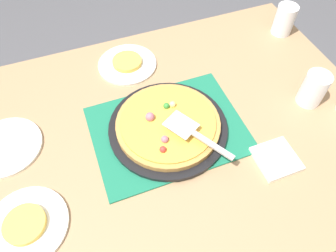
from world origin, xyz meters
The scene contains 14 objects.
ground_plane centered at (0.00, 0.00, 0.00)m, with size 8.00×8.00×0.00m, color #4C4C51.
dining_table centered at (0.00, 0.00, 0.64)m, with size 1.40×1.00×0.75m.
placemat centered at (0.00, 0.00, 0.75)m, with size 0.48×0.36×0.01m, color #196B4C.
pizza_pan centered at (0.00, 0.00, 0.76)m, with size 0.38×0.38×0.01m, color black.
pizza centered at (0.00, 0.00, 0.78)m, with size 0.33×0.33×0.05m.
plate_near_left centered at (-0.04, 0.34, 0.76)m, with size 0.22×0.22×0.01m, color white.
plate_far_right centered at (-0.46, -0.16, 0.76)m, with size 0.22×0.22×0.01m, color white.
plate_side centered at (-0.49, 0.11, 0.76)m, with size 0.22×0.22×0.01m, color white.
served_slice_left centered at (-0.04, 0.34, 0.77)m, with size 0.11×0.11×0.02m, color #EAB747.
served_slice_right centered at (-0.46, -0.16, 0.77)m, with size 0.11×0.11×0.02m, color #EAB747.
cup_far centered at (0.49, -0.06, 0.81)m, with size 0.08×0.08×0.12m, color white.
cup_corner centered at (0.62, 0.30, 0.81)m, with size 0.08×0.08×0.12m, color white.
pizza_server centered at (0.05, -0.08, 0.82)m, with size 0.15×0.22×0.01m.
napkin_stack centered at (0.26, -0.22, 0.76)m, with size 0.12×0.12×0.02m, color white.
Camera 1 is at (-0.20, -0.54, 1.56)m, focal length 32.92 mm.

